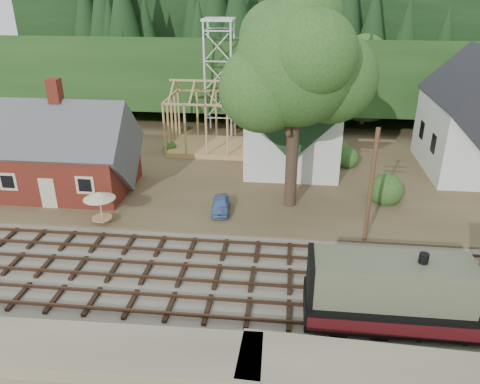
# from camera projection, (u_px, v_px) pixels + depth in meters

# --- Properties ---
(ground) EXTENTS (140.00, 140.00, 0.00)m
(ground) POSITION_uv_depth(u_px,v_px,m) (253.00, 283.00, 27.15)
(ground) COLOR #384C1E
(ground) RESTS_ON ground
(railroad_bed) EXTENTS (64.00, 11.00, 0.16)m
(railroad_bed) POSITION_uv_depth(u_px,v_px,m) (253.00, 281.00, 27.12)
(railroad_bed) COLOR #726B5B
(railroad_bed) RESTS_ON ground
(village_flat) EXTENTS (64.00, 26.00, 0.30)m
(village_flat) POSITION_uv_depth(u_px,v_px,m) (269.00, 167.00, 43.37)
(village_flat) COLOR brown
(village_flat) RESTS_ON ground
(hillside) EXTENTS (70.00, 28.96, 12.74)m
(hillside) POSITION_uv_depth(u_px,v_px,m) (278.00, 106.00, 65.13)
(hillside) COLOR #1E3F19
(hillside) RESTS_ON ground
(ridge) EXTENTS (80.00, 20.00, 12.00)m
(ridge) POSITION_uv_depth(u_px,v_px,m) (281.00, 83.00, 79.60)
(ridge) COLOR black
(ridge) RESTS_ON ground
(depot) EXTENTS (10.80, 7.41, 9.00)m
(depot) POSITION_uv_depth(u_px,v_px,m) (65.00, 156.00, 37.35)
(depot) COLOR #5E1915
(depot) RESTS_ON village_flat
(church) EXTENTS (8.40, 15.17, 13.00)m
(church) POSITION_uv_depth(u_px,v_px,m) (293.00, 110.00, 42.60)
(church) COLOR silver
(church) RESTS_ON village_flat
(farmhouse) EXTENTS (8.40, 10.80, 10.60)m
(farmhouse) POSITION_uv_depth(u_px,v_px,m) (478.00, 121.00, 40.54)
(farmhouse) COLOR silver
(farmhouse) RESTS_ON village_flat
(timber_frame) EXTENTS (8.20, 6.20, 6.99)m
(timber_frame) POSITION_uv_depth(u_px,v_px,m) (211.00, 121.00, 46.28)
(timber_frame) COLOR tan
(timber_frame) RESTS_ON village_flat
(lattice_tower) EXTENTS (3.20, 3.20, 12.12)m
(lattice_tower) POSITION_uv_depth(u_px,v_px,m) (219.00, 42.00, 48.90)
(lattice_tower) COLOR silver
(lattice_tower) RESTS_ON village_flat
(big_tree) EXTENTS (10.90, 8.40, 14.70)m
(big_tree) POSITION_uv_depth(u_px,v_px,m) (298.00, 73.00, 31.81)
(big_tree) COLOR #38281E
(big_tree) RESTS_ON village_flat
(telegraph_pole_near) EXTENTS (2.20, 0.28, 8.00)m
(telegraph_pole_near) POSITION_uv_depth(u_px,v_px,m) (371.00, 185.00, 29.40)
(telegraph_pole_near) COLOR #4C331E
(telegraph_pole_near) RESTS_ON ground
(locomotive) EXTENTS (12.71, 3.18, 5.07)m
(locomotive) POSITION_uv_depth(u_px,v_px,m) (450.00, 294.00, 22.54)
(locomotive) COLOR black
(locomotive) RESTS_ON railroad_bed
(car_blue) EXTENTS (1.58, 3.29, 1.09)m
(car_blue) POSITION_uv_depth(u_px,v_px,m) (221.00, 205.00, 34.58)
(car_blue) COLOR #577ABB
(car_blue) RESTS_ON village_flat
(car_green) EXTENTS (3.76, 1.64, 1.20)m
(car_green) POSITION_uv_depth(u_px,v_px,m) (8.00, 170.00, 40.82)
(car_green) COLOR gray
(car_green) RESTS_ON village_flat
(patio_set) EXTENTS (2.19, 2.19, 2.44)m
(patio_set) POSITION_uv_depth(u_px,v_px,m) (99.00, 197.00, 32.24)
(patio_set) COLOR silver
(patio_set) RESTS_ON village_flat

